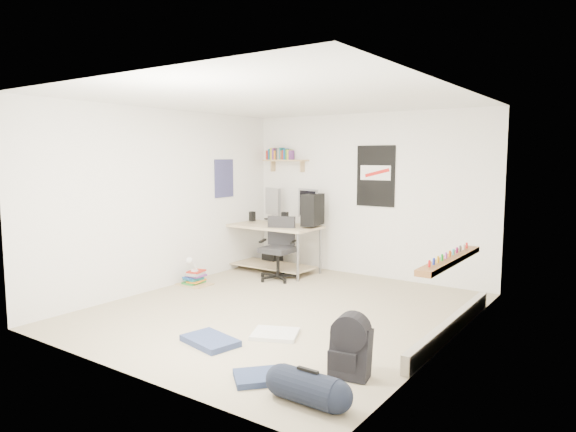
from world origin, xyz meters
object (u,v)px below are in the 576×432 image
Objects in this scene: desk at (268,248)px; office_chair at (278,247)px; duffel_bag at (308,386)px; backpack at (351,353)px; book_stack at (195,274)px.

desk is 1.83× the size of office_chair.
office_chair reaches higher than duffel_bag.
book_stack is (-3.32, 1.47, -0.05)m from backpack.
office_chair reaches higher than desk.
duffel_bag is at bearing -32.45° from book_stack.
desk is 3.50× the size of duffel_bag.
desk is 3.98× the size of backpack.
backpack is 0.63m from duffel_bag.
book_stack is (-0.79, -0.96, -0.34)m from office_chair.
office_chair reaches higher than backpack.
office_chair is at bearing 129.71° from duffel_bag.
office_chair is at bearing -21.18° from desk.
office_chair is at bearing 124.62° from backpack.
desk is 1.39m from book_stack.
book_stack is at bearing 147.94° from duffel_bag.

